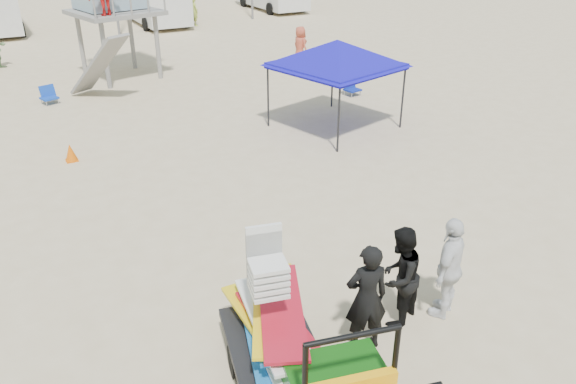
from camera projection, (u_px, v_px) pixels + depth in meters
ground at (351, 343)px, 9.04m from camera, size 140.00×140.00×0.00m
surf_trailer at (270, 321)px, 8.20m from camera, size 1.66×2.47×2.14m
man_left at (366, 298)px, 8.59m from camera, size 0.78×0.61×1.86m
man_mid at (399, 276)px, 9.18m from camera, size 1.06×0.97×1.77m
man_right at (449, 268)px, 9.33m from camera, size 1.18×0.91×1.86m
canopy_blue at (337, 45)px, 17.01m from camera, size 3.86×3.86×3.18m
cone_near at (71, 152)px, 15.58m from camera, size 0.34×0.34×0.50m
beach_chair_a at (48, 95)px, 20.30m from camera, size 0.66×0.72×0.64m
beach_chair_b at (351, 87)px, 21.23m from camera, size 0.61×0.65×0.64m
beach_chair_c at (351, 68)px, 23.81m from camera, size 0.56×0.60×0.64m
distant_beachgoers at (63, 49)px, 24.39m from camera, size 15.43×12.48×1.86m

